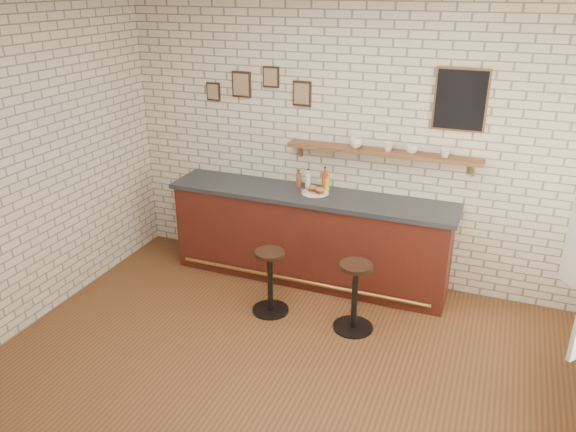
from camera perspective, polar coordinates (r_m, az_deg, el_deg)
name	(u,v)px	position (r m, az deg, el deg)	size (l,w,h in m)	color
ground	(274,374)	(4.97, -1.38, -15.76)	(5.00, 5.00, 0.00)	brown
bar_counter	(309,236)	(6.15, 2.18, -2.09)	(3.10, 0.65, 1.01)	#511C15
sandwich_plate	(315,193)	(5.95, 2.78, 2.36)	(0.28, 0.28, 0.01)	white
ciabatta_sandwich	(316,190)	(5.93, 2.87, 2.70)	(0.21, 0.15, 0.07)	tan
potato_chips	(314,192)	(5.95, 2.64, 2.44)	(0.26, 0.17, 0.00)	#C78B46
bitters_bottle_brown	(299,180)	(6.12, 1.10, 3.70)	(0.06, 0.06, 0.19)	brown
bitters_bottle_white	(308,180)	(6.08, 2.04, 3.66)	(0.06, 0.06, 0.22)	white
bitters_bottle_amber	(325,181)	(6.02, 3.74, 3.61)	(0.06, 0.06, 0.26)	#A2471A
condiment_bottle_yellow	(327,184)	(6.02, 3.97, 3.29)	(0.06, 0.06, 0.18)	gold
bar_stool_left	(270,280)	(5.60, -1.83, -6.47)	(0.37, 0.37, 0.67)	black
bar_stool_right	(355,294)	(5.36, 6.78, -7.92)	(0.39, 0.39, 0.69)	black
wall_shelf	(382,153)	(5.81, 9.51, 6.37)	(2.00, 0.18, 0.18)	brown
shelf_cup_a	(356,143)	(5.85, 6.89, 7.40)	(0.14, 0.14, 0.11)	white
shelf_cup_b	(388,147)	(5.78, 10.16, 6.95)	(0.10, 0.10, 0.10)	white
shelf_cup_c	(412,149)	(5.74, 12.46, 6.64)	(0.12, 0.12, 0.09)	white
shelf_cup_d	(445,152)	(5.70, 15.68, 6.23)	(0.10, 0.10, 0.10)	white
back_wall_decor	(370,94)	(5.79, 8.35, 12.17)	(2.96, 0.02, 0.56)	black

